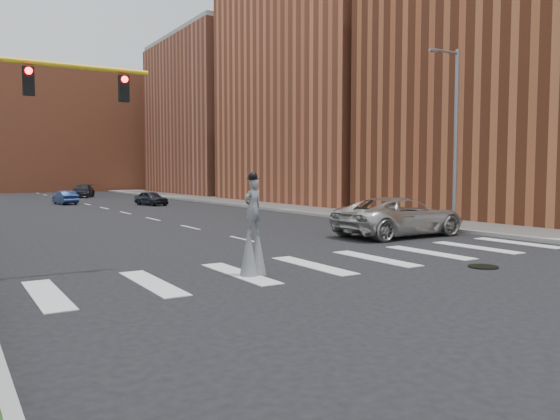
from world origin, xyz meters
name	(u,v)px	position (x,y,z in m)	size (l,w,h in m)	color
ground_plane	(365,267)	(0.00, 0.00, 0.00)	(160.00, 160.00, 0.00)	black
sidewalk_right	(281,207)	(12.50, 25.00, 0.09)	(5.00, 90.00, 0.18)	gray
manhole	(483,267)	(3.00, -2.00, 0.02)	(0.90, 0.90, 0.04)	black
building_near	(551,44)	(22.00, 8.00, 11.00)	(16.00, 20.00, 22.00)	brown
building_mid	(337,78)	(22.00, 30.00, 12.00)	(16.00, 22.00, 24.00)	#BB5D3B
building_far	(228,119)	(22.00, 54.00, 10.00)	(16.00, 22.00, 20.00)	#A9593E
building_backdrop	(68,133)	(6.00, 78.00, 9.00)	(26.00, 14.00, 18.00)	#BB5D3B
streetlight	(454,132)	(10.90, 6.00, 4.90)	(2.05, 0.20, 9.00)	slate
stilt_performer	(253,236)	(-3.64, 0.56, 1.12)	(0.83, 0.59, 2.92)	#312113
suv_crossing	(400,217)	(6.68, 5.40, 0.89)	(2.94, 6.38, 1.77)	#BAB7B0
car_near	(151,198)	(4.45, 33.64, 0.62)	(1.47, 3.65, 1.24)	black
car_mid	(65,198)	(-1.67, 39.23, 0.61)	(1.29, 3.70, 1.22)	navy
car_far	(83,191)	(2.66, 52.57, 0.73)	(2.05, 5.04, 1.46)	black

